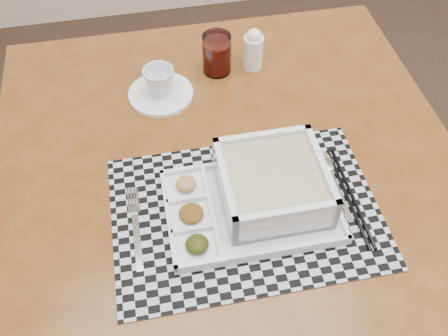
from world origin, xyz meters
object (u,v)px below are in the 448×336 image
at_px(serving_tray, 266,190).
at_px(creamer_bottle, 253,49).
at_px(dining_table, 229,182).
at_px(cup, 159,81).
at_px(juice_glass, 217,55).

xyz_separation_m(serving_tray, creamer_bottle, (0.07, 0.40, 0.01)).
xyz_separation_m(dining_table, cup, (-0.11, 0.22, 0.12)).
distance_m(serving_tray, juice_glass, 0.40).
height_order(dining_table, creamer_bottle, creamer_bottle).
bearing_deg(cup, serving_tray, -58.13).
bearing_deg(dining_table, cup, 117.37).
height_order(serving_tray, juice_glass, juice_glass).
relative_size(dining_table, cup, 13.71).
xyz_separation_m(serving_tray, cup, (-0.16, 0.34, 0.01)).
bearing_deg(serving_tray, cup, 115.20).
relative_size(serving_tray, cup, 4.54).
bearing_deg(dining_table, juice_glass, 84.11).
relative_size(serving_tray, creamer_bottle, 3.04).
bearing_deg(serving_tray, juice_glass, 92.23).
distance_m(juice_glass, creamer_bottle, 0.09).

